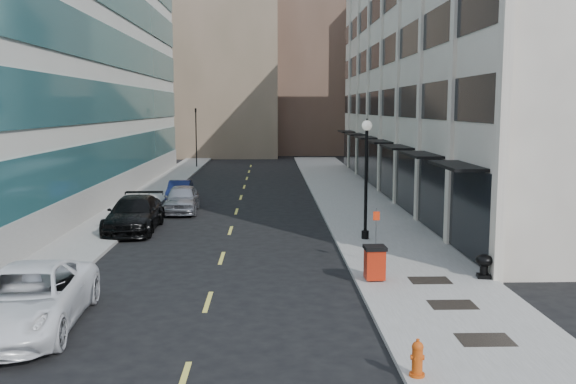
{
  "coord_description": "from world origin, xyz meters",
  "views": [
    {
      "loc": [
        1.98,
        -17.93,
        6.17
      ],
      "look_at": [
        2.76,
        8.71,
        2.65
      ],
      "focal_mm": 40.0,
      "sensor_mm": 36.0,
      "label": 1
    }
  ],
  "objects": [
    {
      "name": "urn_planter",
      "position": [
        9.6,
        4.09,
        0.67
      ],
      "size": [
        0.62,
        0.62,
        0.86
      ],
      "rotation": [
        0.0,
        0.0,
        -0.16
      ],
      "color": "black",
      "rests_on": "sidewalk_right"
    },
    {
      "name": "ground",
      "position": [
        0.0,
        0.0,
        0.0
      ],
      "size": [
        160.0,
        160.0,
        0.0
      ],
      "primitive_type": "plane",
      "color": "black",
      "rests_on": "ground"
    },
    {
      "name": "skyline_tan_near",
      "position": [
        -4.0,
        68.0,
        14.0
      ],
      "size": [
        14.0,
        18.0,
        28.0
      ],
      "primitive_type": "cube",
      "color": "#876E58",
      "rests_on": "ground"
    },
    {
      "name": "grate_far",
      "position": [
        7.6,
        3.8,
        0.15
      ],
      "size": [
        1.4,
        1.0,
        0.01
      ],
      "primitive_type": "cube",
      "color": "black",
      "rests_on": "sidewalk_right"
    },
    {
      "name": "lamppost",
      "position": [
        6.4,
        11.06,
        3.42
      ],
      "size": [
        0.46,
        0.46,
        5.57
      ],
      "color": "black",
      "rests_on": "sidewalk_right"
    },
    {
      "name": "skyline_brown",
      "position": [
        8.0,
        72.0,
        17.0
      ],
      "size": [
        12.0,
        16.0,
        34.0
      ],
      "primitive_type": "cube",
      "color": "brown",
      "rests_on": "ground"
    },
    {
      "name": "traffic_signal",
      "position": [
        -5.5,
        48.0,
        5.72
      ],
      "size": [
        0.66,
        0.66,
        6.98
      ],
      "color": "black",
      "rests_on": "ground"
    },
    {
      "name": "car_blue_sedan",
      "position": [
        -3.99,
        24.48,
        0.67
      ],
      "size": [
        1.51,
        4.1,
        1.34
      ],
      "primitive_type": "imported",
      "rotation": [
        0.0,
        0.0,
        0.02
      ],
      "color": "#121B45",
      "rests_on": "ground"
    },
    {
      "name": "building_left",
      "position": [
        -15.95,
        27.0,
        9.99
      ],
      "size": [
        16.14,
        46.0,
        20.0
      ],
      "color": "beige",
      "rests_on": "ground"
    },
    {
      "name": "sidewalk_right",
      "position": [
        7.5,
        20.0,
        0.07
      ],
      "size": [
        5.0,
        80.0,
        0.15
      ],
      "primitive_type": "cube",
      "color": "gray",
      "rests_on": "ground"
    },
    {
      "name": "sidewalk_left",
      "position": [
        -6.5,
        20.0,
        0.07
      ],
      "size": [
        3.0,
        80.0,
        0.15
      ],
      "primitive_type": "cube",
      "color": "gray",
      "rests_on": "ground"
    },
    {
      "name": "car_white_van",
      "position": [
        -4.8,
        -0.42,
        0.88
      ],
      "size": [
        3.25,
        6.47,
        1.76
      ],
      "primitive_type": "imported",
      "rotation": [
        0.0,
        0.0,
        0.05
      ],
      "color": "white",
      "rests_on": "ground"
    },
    {
      "name": "grate_mid",
      "position": [
        7.6,
        1.0,
        0.15
      ],
      "size": [
        1.4,
        1.0,
        0.01
      ],
      "primitive_type": "cube",
      "color": "black",
      "rests_on": "sidewalk_right"
    },
    {
      "name": "grate_near",
      "position": [
        7.6,
        -2.0,
        0.15
      ],
      "size": [
        1.4,
        1.0,
        0.01
      ],
      "primitive_type": "cube",
      "color": "black",
      "rests_on": "sidewalk_right"
    },
    {
      "name": "car_silver_sedan",
      "position": [
        -3.2,
        19.71,
        0.81
      ],
      "size": [
        2.12,
        4.85,
        1.63
      ],
      "primitive_type": "imported",
      "rotation": [
        0.0,
        0.0,
        0.04
      ],
      "color": "gray",
      "rests_on": "ground"
    },
    {
      "name": "skyline_tan_far",
      "position": [
        -14.0,
        78.0,
        11.0
      ],
      "size": [
        12.0,
        14.0,
        22.0
      ],
      "primitive_type": "cube",
      "color": "#876E58",
      "rests_on": "ground"
    },
    {
      "name": "fire_hydrant",
      "position": [
        5.3,
        -4.21,
        0.57
      ],
      "size": [
        0.35,
        0.35,
        0.87
      ],
      "rotation": [
        0.0,
        0.0,
        -0.11
      ],
      "color": "#D54C0F",
      "rests_on": "sidewalk_right"
    },
    {
      "name": "car_black_pickup",
      "position": [
        -4.8,
        14.0,
        0.86
      ],
      "size": [
        2.47,
        5.96,
        1.72
      ],
      "primitive_type": "imported",
      "rotation": [
        0.0,
        0.0,
        0.01
      ],
      "color": "black",
      "rests_on": "ground"
    },
    {
      "name": "building_right",
      "position": [
        16.94,
        26.99,
        8.99
      ],
      "size": [
        15.3,
        46.5,
        18.25
      ],
      "color": "beige",
      "rests_on": "ground"
    },
    {
      "name": "trash_bin",
      "position": [
        5.66,
        3.93,
        0.81
      ],
      "size": [
        0.78,
        0.86,
        1.22
      ],
      "rotation": [
        0.0,
        0.0,
        0.04
      ],
      "color": "#A71F0B",
      "rests_on": "sidewalk_right"
    },
    {
      "name": "skyline_stone",
      "position": [
        18.0,
        66.0,
        10.0
      ],
      "size": [
        10.0,
        14.0,
        20.0
      ],
      "primitive_type": "cube",
      "color": "beige",
      "rests_on": "ground"
    },
    {
      "name": "road_centerline",
      "position": [
        0.0,
        17.0,
        0.01
      ],
      "size": [
        0.15,
        68.2,
        0.01
      ],
      "color": "#D8CC4C",
      "rests_on": "ground"
    },
    {
      "name": "sign_post",
      "position": [
        6.13,
        6.51,
        1.56
      ],
      "size": [
        0.25,
        0.06,
        2.16
      ],
      "rotation": [
        0.0,
        0.0,
        -0.05
      ],
      "color": "slate",
      "rests_on": "sidewalk_right"
    }
  ]
}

